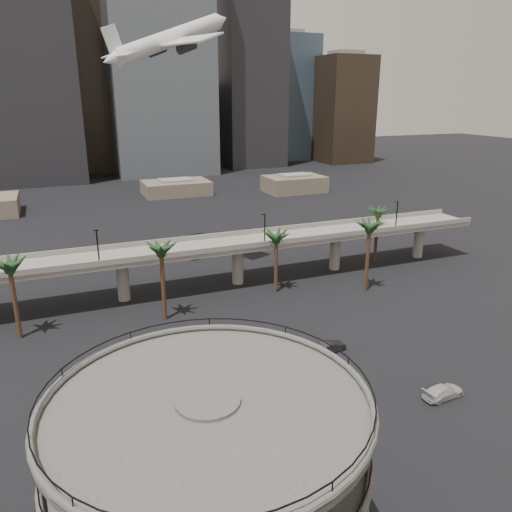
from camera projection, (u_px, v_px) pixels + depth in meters
name	position (u px, v px, depth m)	size (l,w,h in m)	color
ground	(334.00, 496.00, 46.29)	(700.00, 700.00, 0.00)	black
parking_ramp	(210.00, 478.00, 35.02)	(22.20, 22.20, 17.35)	#474442
overpass	(182.00, 254.00, 92.37)	(130.00, 9.30, 14.70)	gray
palm_trees	(256.00, 238.00, 88.49)	(76.40, 18.40, 14.00)	#49311F
low_buildings	(139.00, 193.00, 172.99)	(135.00, 27.50, 6.80)	#655C4A
skyline	(122.00, 79.00, 229.49)	(269.00, 86.00, 116.33)	gray
airborne_jet	(170.00, 39.00, 96.28)	(29.20, 27.03, 12.83)	silver
car_a	(237.00, 405.00, 58.64)	(1.71, 4.24, 1.45)	#9F4016
car_b	(330.00, 347.00, 71.98)	(1.72, 4.92, 1.62)	black
car_c	(443.00, 392.00, 61.13)	(2.28, 5.60, 1.62)	beige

